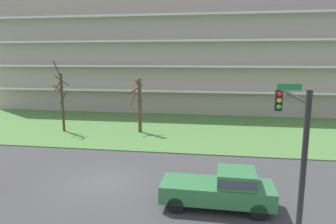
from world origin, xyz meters
TOP-DOWN VIEW (x-y plane):
  - ground at (0.00, 0.00)m, footprint 160.00×160.00m
  - grass_lawn_strip at (0.00, 14.00)m, footprint 80.00×16.00m
  - apartment_building at (0.00, 27.09)m, footprint 47.79×11.15m
  - tree_far_left at (-8.38, 11.19)m, footprint 1.49×1.47m
  - tree_left at (-0.89, 12.01)m, footprint 1.38×1.73m
  - pickup_green_near_left at (6.73, -2.00)m, footprint 5.43×2.09m
  - traffic_signal_mast at (9.02, -5.07)m, footprint 0.90×4.64m

SIDE VIEW (x-z plane):
  - ground at x=0.00m, z-range 0.00..0.00m
  - grass_lawn_strip at x=0.00m, z-range 0.00..0.08m
  - pickup_green_near_left at x=6.73m, z-range 0.04..1.99m
  - tree_left at x=-0.89m, z-range 0.21..5.47m
  - tree_far_left at x=-8.38m, z-range -0.18..6.77m
  - traffic_signal_mast at x=9.02m, z-range 1.13..7.43m
  - apartment_building at x=0.00m, z-range 0.00..15.45m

